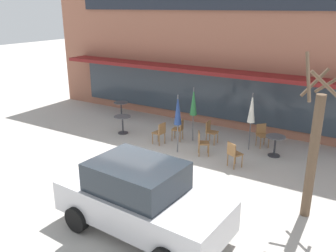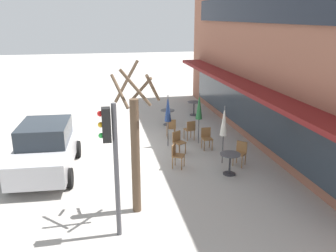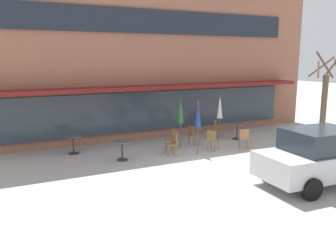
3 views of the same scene
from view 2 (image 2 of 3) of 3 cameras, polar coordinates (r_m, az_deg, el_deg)
The scene contains 16 objects.
ground_plane at distance 14.93m, azimuth -9.05°, elevation -3.65°, with size 80.00×80.00×0.00m, color #ADA8A0.
cafe_table_near_wall at distance 19.67m, azimuth 4.17°, elevation 3.21°, with size 0.70×0.70×0.76m.
cafe_table_streetside at distance 12.46m, azimuth 9.90°, elevation -5.46°, with size 0.70×0.70×0.76m.
cafe_table_by_tree at distance 17.87m, azimuth -0.06°, elevation 1.81°, with size 0.70×0.70×0.76m.
patio_umbrella_green_folded at distance 14.58m, azimuth -0.01°, elevation 2.79°, with size 0.28×0.28×2.20m.
patio_umbrella_cream_folded at distance 14.96m, azimuth 5.02°, elevation 3.09°, with size 0.28×0.28×2.20m.
patio_umbrella_corner_open at distance 12.99m, azimuth 8.99°, elevation 0.75°, with size 0.28×0.28×2.20m.
cafe_chair_0 at distance 14.14m, azimuth 1.65°, elevation -2.37°, with size 0.55×0.55×0.89m.
cafe_chair_1 at distance 14.67m, azimuth 6.20°, elevation -1.73°, with size 0.41×0.41×0.89m.
cafe_chair_2 at distance 13.29m, azimuth 11.55°, elevation -4.04°, with size 0.57×0.57×0.89m.
cafe_chair_3 at distance 15.88m, azimuth 0.50°, elevation -0.14°, with size 0.45×0.45×0.89m.
cafe_chair_4 at distance 12.81m, azimuth 1.36°, elevation -4.51°, with size 0.54×0.54×0.89m.
cafe_chair_5 at distance 15.65m, azimuth 3.55°, elevation -0.43°, with size 0.47×0.47×0.89m.
parked_sedan at distance 13.06m, azimuth -18.99°, elevation -3.38°, with size 4.30×2.21×1.76m.
street_tree at distance 9.55m, azimuth -5.23°, elevation -3.30°, with size 1.24×1.31×4.17m.
traffic_light_pole at distance 8.39m, azimuth -9.09°, elevation -3.74°, with size 0.26×0.44×3.40m.
Camera 2 is at (13.97, -0.40, 5.27)m, focal length 38.00 mm.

